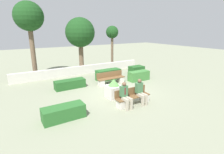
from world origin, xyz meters
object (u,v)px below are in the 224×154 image
at_px(tree_center_right, 112,34).
at_px(planter_corner_left, 114,89).
at_px(person_seated_man, 125,94).
at_px(tree_center_left, 80,33).
at_px(bench_left_side, 111,79).
at_px(tree_leftmost, 29,18).
at_px(person_seated_woman, 140,90).
at_px(bench_front, 133,98).

bearing_deg(tree_center_right, planter_corner_left, -121.37).
relative_size(person_seated_man, tree_center_left, 0.28).
distance_m(bench_left_side, tree_center_right, 6.59).
relative_size(planter_corner_left, tree_center_right, 0.27).
relative_size(planter_corner_left, tree_leftmost, 0.19).
bearing_deg(tree_center_right, tree_center_left, -166.66).
bearing_deg(tree_center_left, person_seated_woman, -89.63).
bearing_deg(bench_left_side, planter_corner_left, -128.42).
xyz_separation_m(bench_front, tree_center_right, (4.08, 8.55, 3.00)).
bearing_deg(bench_front, planter_corner_left, 104.92).
xyz_separation_m(bench_left_side, person_seated_woman, (-0.51, -3.76, 0.39)).
bearing_deg(bench_left_side, tree_center_left, 87.53).
distance_m(person_seated_man, tree_leftmost, 9.83).
relative_size(person_seated_woman, tree_center_left, 0.28).
distance_m(person_seated_woman, tree_center_right, 9.79).
height_order(person_seated_man, person_seated_woman, person_seated_woman).
distance_m(tree_leftmost, tree_center_right, 7.58).
bearing_deg(bench_front, person_seated_woman, -19.65).
height_order(bench_front, tree_leftmost, tree_leftmost).
relative_size(bench_front, tree_leftmost, 0.34).
distance_m(person_seated_man, tree_center_left, 8.32).
distance_m(planter_corner_left, tree_leftmost, 8.80).
distance_m(bench_front, planter_corner_left, 1.34).
height_order(bench_front, tree_center_right, tree_center_right).
relative_size(person_seated_woman, tree_leftmost, 0.23).
bearing_deg(tree_leftmost, person_seated_man, -71.95).
height_order(bench_left_side, tree_center_right, tree_center_right).
distance_m(bench_left_side, person_seated_man, 4.06).
relative_size(person_seated_woman, tree_center_right, 0.32).
distance_m(bench_front, bench_left_side, 3.73).
height_order(person_seated_woman, tree_center_right, tree_center_right).
bearing_deg(person_seated_woman, tree_leftmost, 113.77).
bearing_deg(planter_corner_left, tree_leftmost, 113.02).
bearing_deg(person_seated_man, tree_center_left, 83.19).
height_order(person_seated_man, tree_center_left, tree_center_left).
bearing_deg(person_seated_woman, planter_corner_left, 117.38).
bearing_deg(planter_corner_left, person_seated_man, -99.67).
height_order(planter_corner_left, tree_leftmost, tree_leftmost).
relative_size(person_seated_man, person_seated_woman, 0.99).
distance_m(planter_corner_left, tree_center_right, 8.96).
xyz_separation_m(bench_left_side, tree_center_right, (3.18, 4.93, 3.00)).
bearing_deg(person_seated_woman, bench_front, 160.35).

